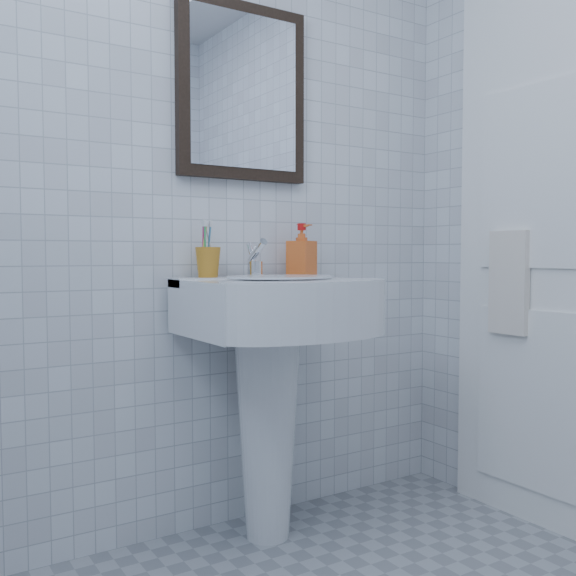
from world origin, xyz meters
TOP-DOWN VIEW (x-y plane):
  - wall_back at (0.00, 1.20)m, footprint 2.20×0.02m
  - washbasin at (0.19, 0.99)m, footprint 0.59×0.43m
  - faucet at (0.19, 1.09)m, footprint 0.05×0.12m
  - toothbrush_cup at (0.03, 1.12)m, footprint 0.11×0.11m
  - soap_dispenser at (0.40, 1.11)m, footprint 0.11×0.11m
  - wall_mirror at (0.19, 1.18)m, footprint 0.50×0.04m
  - bathroom_door at (1.08, 0.55)m, footprint 0.04×0.80m
  - towel_ring at (1.06, 0.70)m, footprint 0.01×0.18m
  - hand_towel at (1.04, 0.70)m, footprint 0.03×0.16m

SIDE VIEW (x-z plane):
  - washbasin at x=0.19m, z-range 0.15..1.06m
  - hand_towel at x=1.04m, z-range 0.68..1.06m
  - toothbrush_cup at x=0.03m, z-range 0.90..1.00m
  - faucet at x=0.19m, z-range 0.88..1.01m
  - soap_dispenser at x=0.40m, z-range 0.90..1.08m
  - bathroom_door at x=1.08m, z-range 0.00..2.00m
  - towel_ring at x=1.06m, z-range 0.96..1.14m
  - wall_back at x=0.00m, z-range 0.00..2.50m
  - wall_mirror at x=0.19m, z-range 1.24..1.86m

